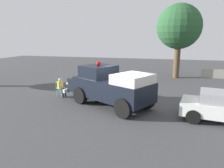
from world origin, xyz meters
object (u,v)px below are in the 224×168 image
object	(u,v)px
lawn_chair_spare	(101,81)
lawn_chair_near_truck	(60,88)
spectator_seated	(61,87)
vintage_fire_truck	(109,86)
oak_tree_left	(179,27)

from	to	relation	value
lawn_chair_spare	lawn_chair_near_truck	bearing A→B (deg)	-122.50
spectator_seated	lawn_chair_near_truck	bearing A→B (deg)	159.26
lawn_chair_spare	spectator_seated	world-z (taller)	spectator_seated
lawn_chair_spare	spectator_seated	distance (m)	3.69
lawn_chair_near_truck	lawn_chair_spare	bearing A→B (deg)	57.50
lawn_chair_near_truck	spectator_seated	xyz separation A→B (m)	(0.12, -0.05, 0.11)
lawn_chair_near_truck	spectator_seated	distance (m)	0.17
vintage_fire_truck	oak_tree_left	world-z (taller)	oak_tree_left
lawn_chair_spare	oak_tree_left	size ratio (longest dim) A/B	0.14
lawn_chair_spare	oak_tree_left	world-z (taller)	oak_tree_left
lawn_chair_spare	spectator_seated	xyz separation A→B (m)	(-1.87, -3.18, 0.11)
vintage_fire_truck	oak_tree_left	distance (m)	11.82
spectator_seated	vintage_fire_truck	bearing A→B (deg)	-14.26
lawn_chair_near_truck	oak_tree_left	distance (m)	13.10
vintage_fire_truck	lawn_chair_spare	distance (m)	4.55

